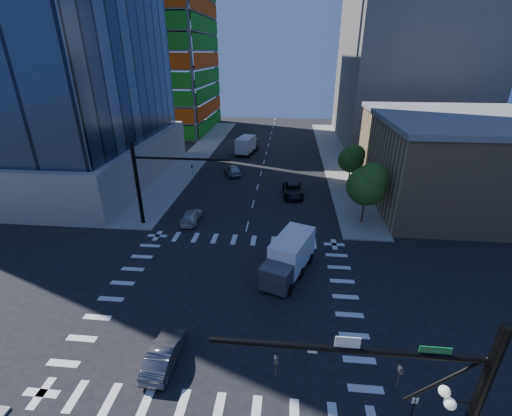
# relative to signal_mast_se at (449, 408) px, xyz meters

# --- Properties ---
(ground) EXTENTS (160.00, 160.00, 0.00)m
(ground) POSITION_rel_signal_mast_se_xyz_m (-10.60, 11.50, -5.01)
(ground) COLOR black
(ground) RESTS_ON ground
(road_markings) EXTENTS (20.00, 20.00, 0.01)m
(road_markings) POSITION_rel_signal_mast_se_xyz_m (-10.60, 11.50, -5.00)
(road_markings) COLOR silver
(road_markings) RESTS_ON ground
(sidewalk_ne) EXTENTS (5.00, 60.00, 0.15)m
(sidewalk_ne) POSITION_rel_signal_mast_se_xyz_m (1.90, 51.50, -4.93)
(sidewalk_ne) COLOR gray
(sidewalk_ne) RESTS_ON ground
(sidewalk_nw) EXTENTS (5.00, 60.00, 0.15)m
(sidewalk_nw) POSITION_rel_signal_mast_se_xyz_m (-23.10, 51.50, -4.93)
(sidewalk_nw) COLOR gray
(sidewalk_nw) RESTS_ON ground
(construction_building) EXTENTS (25.16, 34.50, 70.60)m
(construction_building) POSITION_rel_signal_mast_se_xyz_m (-38.02, 73.43, 19.60)
(construction_building) COLOR gray
(construction_building) RESTS_ON ground
(commercial_building) EXTENTS (20.50, 22.50, 10.60)m
(commercial_building) POSITION_rel_signal_mast_se_xyz_m (14.40, 33.50, 0.31)
(commercial_building) COLOR tan
(commercial_building) RESTS_ON ground
(bg_building_ne) EXTENTS (24.00, 30.00, 28.00)m
(bg_building_ne) POSITION_rel_signal_mast_se_xyz_m (16.40, 66.50, 8.99)
(bg_building_ne) COLOR #635F59
(bg_building_ne) RESTS_ON ground
(signal_mast_se) EXTENTS (10.51, 2.48, 9.00)m
(signal_mast_se) POSITION_rel_signal_mast_se_xyz_m (0.00, 0.00, 0.00)
(signal_mast_se) COLOR black
(signal_mast_se) RESTS_ON sidewalk_se
(signal_mast_nw) EXTENTS (10.20, 0.40, 9.00)m
(signal_mast_nw) POSITION_rel_signal_mast_se_xyz_m (-20.60, 23.00, 0.49)
(signal_mast_nw) COLOR black
(signal_mast_nw) RESTS_ON sidewalk_nw
(tree_south) EXTENTS (4.16, 4.16, 6.82)m
(tree_south) POSITION_rel_signal_mast_se_xyz_m (2.03, 25.40, -0.32)
(tree_south) COLOR #382316
(tree_south) RESTS_ON sidewalk_ne
(tree_north) EXTENTS (3.54, 3.52, 5.78)m
(tree_north) POSITION_rel_signal_mast_se_xyz_m (2.33, 37.40, -1.02)
(tree_north) COLOR #382316
(tree_north) RESTS_ON sidewalk_ne
(no_parking_sign) EXTENTS (0.30, 0.06, 2.20)m
(no_parking_sign) POSITION_rel_signal_mast_se_xyz_m (0.10, 2.50, -3.63)
(no_parking_sign) COLOR black
(no_parking_sign) RESTS_ON ground
(car_nb_far) EXTENTS (2.92, 5.60, 1.51)m
(car_nb_far) POSITION_rel_signal_mast_se_xyz_m (-5.66, 32.82, -4.25)
(car_nb_far) COLOR black
(car_nb_far) RESTS_ON ground
(car_sb_near) EXTENTS (1.79, 4.39, 1.27)m
(car_sb_near) POSITION_rel_signal_mast_se_xyz_m (-16.92, 24.07, -4.37)
(car_sb_near) COLOR silver
(car_sb_near) RESTS_ON ground
(car_sb_mid) EXTENTS (3.57, 5.01, 1.58)m
(car_sb_mid) POSITION_rel_signal_mast_se_xyz_m (-14.94, 40.55, -4.22)
(car_sb_mid) COLOR #A0A3A7
(car_sb_mid) RESTS_ON ground
(car_sb_cross) EXTENTS (1.58, 4.32, 1.41)m
(car_sb_cross) POSITION_rel_signal_mast_se_xyz_m (-13.45, 5.21, -4.30)
(car_sb_cross) COLOR #515056
(car_sb_cross) RESTS_ON ground
(box_truck_near) EXTENTS (4.64, 6.68, 3.23)m
(box_truck_near) POSITION_rel_signal_mast_se_xyz_m (-6.17, 14.95, -3.58)
(box_truck_near) COLOR black
(box_truck_near) RESTS_ON ground
(box_truck_far) EXTENTS (3.83, 6.58, 3.24)m
(box_truck_far) POSITION_rel_signal_mast_se_xyz_m (-14.10, 52.97, -3.58)
(box_truck_far) COLOR black
(box_truck_far) RESTS_ON ground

